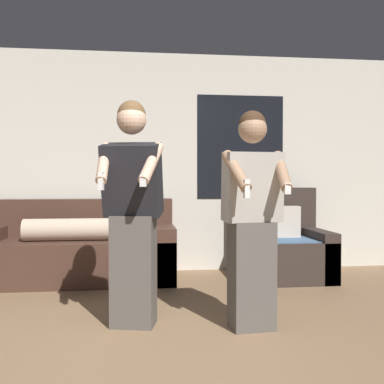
% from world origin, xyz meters
% --- Properties ---
extents(wall_back, '(6.57, 0.07, 2.70)m').
position_xyz_m(wall_back, '(0.02, 3.34, 1.35)').
color(wall_back, beige).
rests_on(wall_back, ground_plane).
extents(couch, '(2.16, 0.87, 0.91)m').
position_xyz_m(couch, '(-0.71, 2.87, 0.33)').
color(couch, '#472D23').
rests_on(couch, ground_plane).
extents(armchair, '(0.93, 0.89, 1.04)m').
position_xyz_m(armchair, '(1.65, 2.77, 0.34)').
color(armchair, '#332823').
rests_on(armchair, ground_plane).
extents(person_left, '(0.51, 0.57, 1.74)m').
position_xyz_m(person_left, '(-0.08, 1.21, 0.89)').
color(person_left, '#56514C').
rests_on(person_left, ground_plane).
extents(person_right, '(0.49, 0.49, 1.66)m').
position_xyz_m(person_right, '(0.82, 1.04, 0.84)').
color(person_right, '#56514C').
rests_on(person_right, ground_plane).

